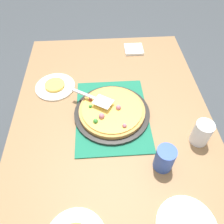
# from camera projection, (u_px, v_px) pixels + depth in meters

# --- Properties ---
(ground_plane) EXTENTS (8.00, 8.00, 0.00)m
(ground_plane) POSITION_uv_depth(u_px,v_px,m) (112.00, 176.00, 1.70)
(ground_plane) COLOR #3D4247
(dining_table) EXTENTS (1.40, 1.00, 0.75)m
(dining_table) POSITION_uv_depth(u_px,v_px,m) (112.00, 127.00, 1.21)
(dining_table) COLOR olive
(dining_table) RESTS_ON ground_plane
(placemat) EXTENTS (0.48, 0.36, 0.01)m
(placemat) POSITION_uv_depth(u_px,v_px,m) (112.00, 114.00, 1.12)
(placemat) COLOR #196B4C
(placemat) RESTS_ON dining_table
(pizza_pan) EXTENTS (0.38, 0.38, 0.01)m
(pizza_pan) POSITION_uv_depth(u_px,v_px,m) (112.00, 113.00, 1.11)
(pizza_pan) COLOR black
(pizza_pan) RESTS_ON placemat
(pizza) EXTENTS (0.33, 0.33, 0.05)m
(pizza) POSITION_uv_depth(u_px,v_px,m) (112.00, 110.00, 1.10)
(pizza) COLOR #B78442
(pizza) RESTS_ON pizza_pan
(plate_near_left) EXTENTS (0.22, 0.22, 0.01)m
(plate_near_left) POSITION_uv_depth(u_px,v_px,m) (55.00, 87.00, 1.25)
(plate_near_left) COLOR white
(plate_near_left) RESTS_ON dining_table
(served_slice_left) EXTENTS (0.11, 0.11, 0.02)m
(served_slice_left) POSITION_uv_depth(u_px,v_px,m) (55.00, 85.00, 1.24)
(served_slice_left) COLOR #EAB747
(served_slice_left) RESTS_ON plate_near_left
(cup_near) EXTENTS (0.08, 0.08, 0.12)m
(cup_near) POSITION_uv_depth(u_px,v_px,m) (165.00, 159.00, 0.90)
(cup_near) COLOR #3351AD
(cup_near) RESTS_ON dining_table
(cup_far) EXTENTS (0.08, 0.08, 0.12)m
(cup_far) POSITION_uv_depth(u_px,v_px,m) (202.00, 133.00, 0.98)
(cup_far) COLOR white
(cup_far) RESTS_ON dining_table
(pizza_server) EXTENTS (0.16, 0.22, 0.01)m
(pizza_server) POSITION_uv_depth(u_px,v_px,m) (95.00, 98.00, 1.10)
(pizza_server) COLOR silver
(pizza_server) RESTS_ON pizza
(napkin_stack) EXTENTS (0.12, 0.12, 0.02)m
(napkin_stack) POSITION_uv_depth(u_px,v_px,m) (134.00, 49.00, 1.48)
(napkin_stack) COLOR white
(napkin_stack) RESTS_ON dining_table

